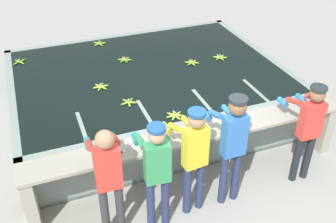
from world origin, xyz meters
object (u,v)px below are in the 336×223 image
Objects in this scene: banana_bunch_floating_2 at (192,63)px; knife_0 at (123,151)px; banana_bunch_floating_0 at (220,57)px; worker_3 at (232,140)px; worker_0 at (108,174)px; banana_bunch_floating_1 at (99,43)px; banana_bunch_floating_4 at (20,62)px; banana_bunch_floating_6 at (129,102)px; worker_4 at (308,125)px; banana_bunch_floating_7 at (175,115)px; banana_bunch_floating_5 at (125,60)px; worker_2 at (194,152)px; worker_1 at (157,167)px; banana_bunch_floating_3 at (101,87)px.

banana_bunch_floating_2 is 0.98× the size of knife_0.
worker_3 is at bearing -114.26° from banana_bunch_floating_0.
worker_3 reaches higher than banana_bunch_floating_0.
worker_3 reaches higher than knife_0.
worker_0 is 4.17m from banana_bunch_floating_1.
banana_bunch_floating_0 and banana_bunch_floating_2 have the same top height.
worker_3 reaches higher than banana_bunch_floating_1.
banana_bunch_floating_4 and banana_bunch_floating_6 have the same top height.
worker_4 is 5.73× the size of knife_0.
banana_bunch_floating_1 is (-2.06, 1.51, 0.00)m from banana_bunch_floating_0.
banana_bunch_floating_4 is 0.90× the size of banana_bunch_floating_7.
banana_bunch_floating_2 is (1.45, -1.52, -0.00)m from banana_bunch_floating_1.
knife_0 is at bearing -109.77° from banana_bunch_floating_6.
worker_4 is at bearing 0.01° from worker_0.
banana_bunch_floating_5 reaches higher than knife_0.
worker_0 is 5.94× the size of banana_bunch_floating_5.
banana_bunch_floating_1 is at bearing 10.74° from banana_bunch_floating_4.
banana_bunch_floating_0 is 1.00× the size of banana_bunch_floating_2.
worker_3 reaches higher than worker_2.
worker_0 is 1.70m from worker_3.
worker_1 is 0.98× the size of worker_2.
worker_2 is at bearing -75.63° from banana_bunch_floating_6.
worker_0 is at bearing 172.42° from worker_1.
worker_1 reaches higher than banana_bunch_floating_5.
worker_0 is 5.97× the size of banana_bunch_floating_3.
knife_0 is (-0.49, -3.62, -0.01)m from banana_bunch_floating_1.
worker_4 is 4.62m from banana_bunch_floating_1.
worker_4 is (2.95, 0.00, -0.01)m from worker_0.
worker_4 is 5.86× the size of banana_bunch_floating_3.
banana_bunch_floating_0 is 0.61m from banana_bunch_floating_2.
worker_3 is at bearing -60.99° from banana_bunch_floating_3.
banana_bunch_floating_2 and banana_bunch_floating_4 have the same top height.
banana_bunch_floating_6 is at bearing 65.90° from worker_0.
worker_1 is at bearing -122.03° from banana_bunch_floating_2.
worker_2 is 1.02× the size of worker_4.
banana_bunch_floating_4 is (-0.82, 3.79, -0.08)m from worker_0.
worker_2 is 1.67m from banana_bunch_floating_6.
worker_2 is at bearing 8.84° from worker_1.
knife_0 is at bearing -97.74° from banana_bunch_floating_1.
worker_0 reaches higher than banana_bunch_floating_5.
banana_bunch_floating_0 is 3.87m from banana_bunch_floating_4.
worker_2 reaches higher than banana_bunch_floating_7.
worker_4 is at bearing 0.59° from worker_3.
banana_bunch_floating_3 is at bearing -127.68° from banana_bunch_floating_5.
banana_bunch_floating_4 is at bearing 158.44° from banana_bunch_floating_2.
banana_bunch_floating_1 is 2.10m from banana_bunch_floating_2.
banana_bunch_floating_5 is (-0.60, 3.17, -0.15)m from worker_3.
knife_0 is at bearing 117.03° from worker_1.
banana_bunch_floating_3 is at bearing -172.99° from banana_bunch_floating_0.
worker_3 is at bearing -79.22° from banana_bunch_floating_5.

